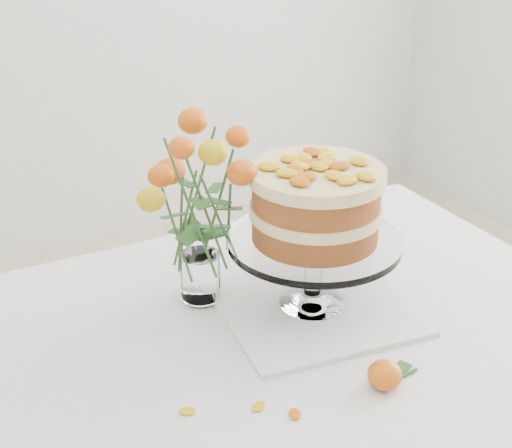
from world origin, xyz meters
The scene contains 8 objects.
table centered at (0.00, 0.00, 0.67)m, with size 1.43×0.93×0.76m.
napkin centered at (0.20, 0.06, 0.76)m, with size 0.34×0.34×0.01m, color silver.
cake_stand centered at (0.20, 0.06, 0.95)m, with size 0.31×0.31×0.28m.
rose_vase centered at (0.03, 0.18, 0.98)m, with size 0.33×0.33×0.39m.
loose_rose_far centered at (0.18, -0.19, 0.78)m, with size 0.10×0.05×0.05m.
stray_petal_a centered at (-0.12, -0.10, 0.76)m, with size 0.03×0.02×0.00m, color #F3B20F.
stray_petal_b centered at (-0.02, -0.14, 0.76)m, with size 0.03×0.02×0.00m, color #F3B20F.
stray_petal_c centered at (0.02, -0.18, 0.76)m, with size 0.03×0.02×0.00m, color #F3B20F.
Camera 1 is at (-0.42, -0.89, 1.48)m, focal length 50.00 mm.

